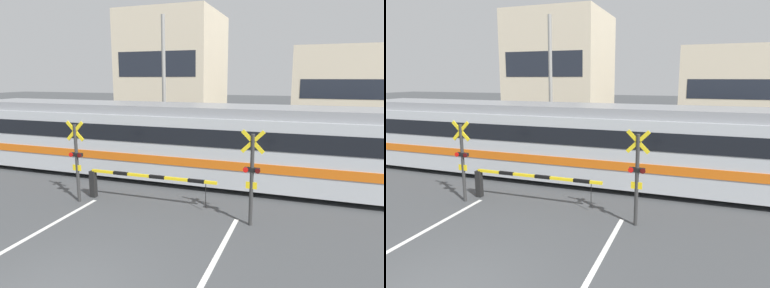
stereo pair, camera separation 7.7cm
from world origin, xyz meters
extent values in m
cube|color=gray|center=(0.00, 7.80, 0.04)|extent=(50.00, 0.10, 0.08)
cube|color=gray|center=(0.00, 9.23, 0.04)|extent=(50.00, 0.10, 0.08)
cube|color=#B7BCC1|center=(-0.45, 8.52, 1.51)|extent=(20.63, 3.00, 2.56)
cube|color=gray|center=(-0.45, 8.52, 2.96)|extent=(20.43, 2.64, 0.36)
cube|color=orange|center=(-0.45, 8.52, 1.12)|extent=(20.65, 3.06, 0.32)
cube|color=black|center=(-0.45, 8.52, 2.08)|extent=(19.81, 3.04, 0.64)
cylinder|color=black|center=(-6.84, 7.80, 0.38)|extent=(0.76, 0.12, 0.76)
cylinder|color=black|center=(-6.84, 9.23, 0.38)|extent=(0.76, 0.12, 0.76)
cylinder|color=black|center=(5.95, 7.80, 0.38)|extent=(0.76, 0.12, 0.76)
cylinder|color=black|center=(5.95, 9.23, 0.38)|extent=(0.76, 0.12, 0.76)
cube|color=black|center=(-2.77, 5.30, 0.48)|extent=(0.20, 0.20, 0.96)
cube|color=yellow|center=(-0.48, 5.30, 0.98)|extent=(4.58, 0.09, 0.09)
cube|color=black|center=(-1.63, 5.30, 0.98)|extent=(0.55, 0.10, 0.10)
cube|color=black|center=(-0.25, 5.30, 0.98)|extent=(0.55, 0.10, 0.10)
cube|color=black|center=(1.12, 5.30, 0.98)|extent=(0.55, 0.10, 0.10)
cylinder|color=black|center=(1.44, 5.30, 0.54)|extent=(0.02, 0.02, 0.79)
cube|color=black|center=(2.77, 11.37, 0.48)|extent=(0.20, 0.20, 0.96)
cube|color=yellow|center=(0.48, 11.37, 0.98)|extent=(4.58, 0.09, 0.09)
cube|color=black|center=(1.63, 11.37, 0.98)|extent=(0.55, 0.10, 0.10)
cube|color=black|center=(0.25, 11.37, 0.98)|extent=(0.55, 0.10, 0.10)
cube|color=black|center=(-1.12, 11.37, 0.98)|extent=(0.55, 0.10, 0.10)
cylinder|color=black|center=(-1.44, 11.37, 0.54)|extent=(0.02, 0.02, 0.79)
cylinder|color=#333333|center=(-2.97, 4.74, 1.35)|extent=(0.11, 0.11, 2.69)
cube|color=yellow|center=(-2.97, 4.74, 2.48)|extent=(0.68, 0.04, 0.68)
cube|color=yellow|center=(-2.97, 4.74, 2.48)|extent=(0.68, 0.04, 0.68)
cube|color=black|center=(-2.97, 4.74, 1.67)|extent=(0.44, 0.12, 0.12)
cylinder|color=red|center=(-3.14, 4.66, 1.67)|extent=(0.15, 0.03, 0.15)
cylinder|color=#4C0C0C|center=(-2.80, 4.66, 1.67)|extent=(0.15, 0.03, 0.15)
cube|color=yellow|center=(-2.97, 4.72, 1.21)|extent=(0.32, 0.03, 0.20)
cylinder|color=#333333|center=(2.97, 4.74, 1.35)|extent=(0.11, 0.11, 2.69)
cube|color=yellow|center=(2.97, 4.74, 2.48)|extent=(0.68, 0.04, 0.68)
cube|color=yellow|center=(2.97, 4.74, 2.48)|extent=(0.68, 0.04, 0.68)
cube|color=black|center=(2.97, 4.74, 1.67)|extent=(0.44, 0.12, 0.12)
cylinder|color=red|center=(2.80, 4.66, 1.67)|extent=(0.15, 0.03, 0.15)
cylinder|color=#4C0C0C|center=(3.14, 4.66, 1.67)|extent=(0.15, 0.03, 0.15)
cube|color=yellow|center=(2.97, 4.72, 1.21)|extent=(0.32, 0.03, 0.20)
cylinder|color=#33384C|center=(-0.29, 14.76, 0.38)|extent=(0.13, 0.13, 0.76)
cylinder|color=#33384C|center=(-0.15, 14.76, 0.38)|extent=(0.13, 0.13, 0.76)
cube|color=#386647|center=(-0.22, 14.76, 1.06)|extent=(0.38, 0.22, 0.60)
sphere|color=tan|center=(-0.22, 14.76, 1.48)|extent=(0.21, 0.21, 0.21)
cube|color=beige|center=(-6.95, 23.54, 4.78)|extent=(7.66, 7.62, 9.56)
cube|color=#1E232D|center=(-6.95, 19.72, 5.26)|extent=(6.44, 0.03, 1.91)
cube|color=beige|center=(6.59, 23.54, 3.18)|extent=(6.94, 7.62, 6.37)
cube|color=#1E232D|center=(6.59, 19.72, 3.50)|extent=(5.83, 0.03, 1.27)
cylinder|color=gray|center=(-3.72, 13.87, 3.86)|extent=(0.22, 0.22, 7.73)
camera|label=1|loc=(4.43, -4.66, 4.23)|focal=32.00mm
camera|label=2|loc=(4.50, -4.63, 4.23)|focal=32.00mm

